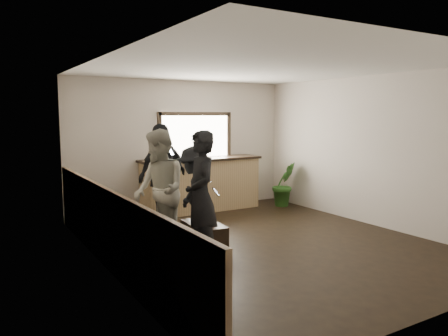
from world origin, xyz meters
TOP-DOWN VIEW (x-y plane):
  - ground at (0.00, 0.00)m, footprint 5.00×6.00m
  - room_shell at (-0.74, 0.00)m, footprint 5.01×6.01m
  - bar_counter at (0.30, 2.70)m, footprint 2.70×0.68m
  - sofa at (-2.03, -0.11)m, footprint 0.86×2.20m
  - coffee_table at (-0.90, 0.34)m, footprint 0.54×0.88m
  - cup_a at (-0.99, 0.47)m, footprint 0.18×0.18m
  - cup_b at (-0.85, 0.17)m, footprint 0.15×0.15m
  - potted_plant at (2.15, 2.15)m, footprint 0.58×0.48m
  - person_a at (-1.23, -0.18)m, footprint 0.57×0.75m
  - person_b at (-1.58, 0.50)m, footprint 0.78×0.96m
  - person_c at (-0.95, 0.55)m, footprint 0.77×1.11m
  - person_d at (-0.94, 1.86)m, footprint 1.22×0.84m

SIDE VIEW (x-z plane):
  - ground at x=0.00m, z-range -0.01..0.01m
  - coffee_table at x=-0.90m, z-range 0.00..0.38m
  - sofa at x=-2.03m, z-range 0.00..0.64m
  - cup_b at x=-0.85m, z-range 0.38..0.47m
  - cup_a at x=-0.99m, z-range 0.38..0.48m
  - potted_plant at x=2.15m, z-range 0.00..1.01m
  - bar_counter at x=0.30m, z-range -0.42..1.71m
  - person_c at x=-0.95m, z-range 0.00..1.57m
  - person_a at x=-1.23m, z-range 0.00..1.85m
  - person_b at x=-1.58m, z-range 0.00..1.86m
  - person_d at x=-0.94m, z-range 0.00..1.92m
  - room_shell at x=-0.74m, z-range 0.07..2.87m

